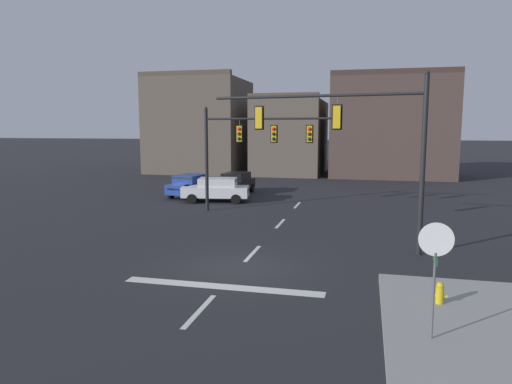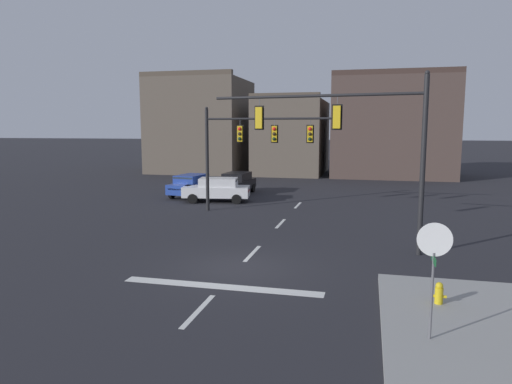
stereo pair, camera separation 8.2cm
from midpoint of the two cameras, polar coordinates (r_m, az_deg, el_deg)
name	(u,v)px [view 1 (the left image)]	position (r m, az deg, el deg)	size (l,w,h in m)	color
ground_plane	(239,268)	(16.61, -2.23, -9.31)	(400.00, 400.00, 0.00)	#232328
sidewalk_near_corner	(493,336)	(12.62, 26.90, -15.45)	(5.00, 8.00, 0.15)	gray
stop_bar_paint	(222,286)	(14.79, -4.36, -11.48)	(6.40, 0.50, 0.01)	silver
lane_centreline	(253,253)	(18.47, -0.54, -7.53)	(0.16, 26.40, 0.01)	silver
signal_mast_near_side	(356,134)	(18.99, 12.07, 6.98)	(8.67, 1.25, 7.03)	black
signal_mast_far_side	(247,141)	(27.03, -1.20, 6.24)	(7.40, 0.42, 6.16)	black
stop_sign	(436,253)	(11.10, 20.96, -6.98)	(0.76, 0.64, 2.83)	#56565B
car_lot_nearside	(236,183)	(34.99, -2.57, 1.15)	(2.10, 4.53, 1.61)	black
car_lot_middle	(191,185)	(33.89, -7.99, 0.87)	(2.40, 4.62, 1.61)	navy
car_lot_farside	(216,189)	(31.30, -4.98, 0.35)	(4.65, 2.51, 1.61)	silver
fire_hydrant	(440,297)	(13.89, 21.43, -11.89)	(0.40, 0.30, 0.75)	gold
building_row	(292,130)	(51.18, 4.43, 7.65)	(31.96, 11.35, 10.82)	brown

